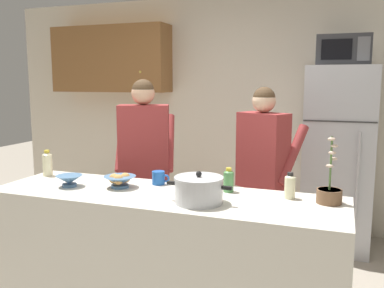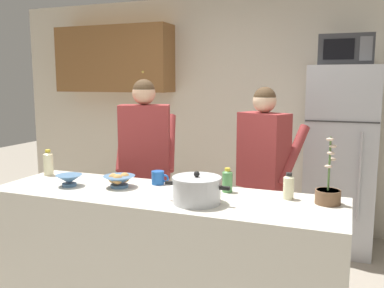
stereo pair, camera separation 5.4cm
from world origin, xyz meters
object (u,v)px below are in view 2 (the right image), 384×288
(cooking_pot, at_px, (197,190))
(bottle_near_edge, at_px, (48,163))
(refrigerator, at_px, (340,159))
(person_near_pot, at_px, (145,152))
(bread_bowl, at_px, (119,180))
(microwave, at_px, (346,50))
(bottle_mid_counter, at_px, (227,180))
(empty_bowl, at_px, (69,180))
(person_by_sink, at_px, (264,162))
(coffee_mug, at_px, (158,178))
(bottle_far_corner, at_px, (289,186))
(potted_orchid, at_px, (328,193))

(cooking_pot, bearing_deg, bottle_near_edge, 167.87)
(refrigerator, xyz_separation_m, bottle_near_edge, (-2.10, -1.68, 0.12))
(person_near_pot, relative_size, bottle_near_edge, 8.26)
(bread_bowl, bearing_deg, bottle_near_edge, 169.64)
(microwave, bearing_deg, bottle_mid_counter, -112.08)
(refrigerator, xyz_separation_m, empty_bowl, (-1.74, -1.90, 0.07))
(person_by_sink, bearing_deg, coffee_mug, -131.17)
(person_by_sink, bearing_deg, empty_bowl, -140.31)
(bread_bowl, height_order, bottle_near_edge, bottle_near_edge)
(coffee_mug, bearing_deg, bottle_near_edge, -177.23)
(person_by_sink, relative_size, bottle_far_corner, 9.62)
(coffee_mug, bearing_deg, bread_bowl, -140.99)
(empty_bowl, distance_m, bottle_mid_counter, 1.10)
(microwave, bearing_deg, person_by_sink, -121.94)
(refrigerator, bearing_deg, bottle_near_edge, -141.45)
(bottle_near_edge, relative_size, potted_orchid, 0.50)
(microwave, distance_m, person_by_sink, 1.42)
(refrigerator, xyz_separation_m, cooking_pot, (-0.76, -1.96, 0.11))
(bottle_mid_counter, bearing_deg, person_near_pot, 148.05)
(microwave, height_order, potted_orchid, microwave)
(cooking_pot, relative_size, coffee_mug, 3.12)
(bread_bowl, bearing_deg, person_by_sink, 46.58)
(microwave, distance_m, cooking_pot, 2.28)
(bread_bowl, bearing_deg, refrigerator, 52.32)
(empty_bowl, distance_m, bottle_far_corner, 1.49)
(microwave, xyz_separation_m, coffee_mug, (-1.18, -1.61, -0.96))
(refrigerator, height_order, cooking_pot, refrigerator)
(person_by_sink, distance_m, cooking_pot, 1.05)
(coffee_mug, height_order, potted_orchid, potted_orchid)
(person_near_pot, xyz_separation_m, potted_orchid, (1.54, -0.61, -0.05))
(cooking_pot, bearing_deg, coffee_mug, 141.35)
(person_by_sink, distance_m, potted_orchid, 0.94)
(person_near_pot, bearing_deg, bottle_far_corner, -24.17)
(empty_bowl, bearing_deg, bread_bowl, 15.77)
(microwave, height_order, empty_bowl, microwave)
(refrigerator, xyz_separation_m, person_near_pot, (-1.56, -1.09, 0.14))
(refrigerator, height_order, bottle_far_corner, refrigerator)
(empty_bowl, bearing_deg, bottle_mid_counter, 12.98)
(bottle_near_edge, distance_m, bottle_mid_counter, 1.44)
(bottle_near_edge, bearing_deg, coffee_mug, 2.77)
(refrigerator, height_order, potted_orchid, refrigerator)
(person_near_pot, distance_m, empty_bowl, 0.83)
(person_by_sink, relative_size, empty_bowl, 8.78)
(refrigerator, bearing_deg, empty_bowl, -132.41)
(bottle_near_edge, distance_m, bottle_far_corner, 1.84)
(person_near_pot, xyz_separation_m, coffee_mug, (0.38, -0.54, -0.07))
(person_by_sink, relative_size, coffee_mug, 12.24)
(bread_bowl, bearing_deg, coffee_mug, 39.01)
(bottle_mid_counter, distance_m, bottle_far_corner, 0.40)
(cooking_pot, bearing_deg, person_near_pot, 132.52)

